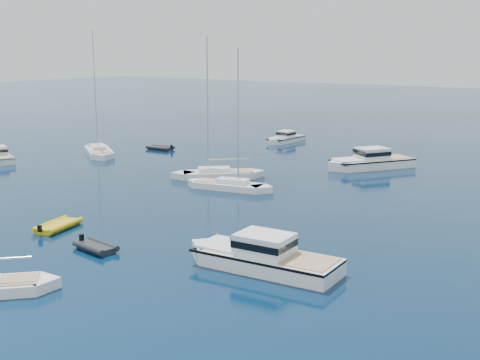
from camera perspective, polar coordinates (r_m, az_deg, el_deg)
name	(u,v)px	position (r m, az deg, el deg)	size (l,w,h in m)	color
motor_cruiser_centre	(261,268)	(36.46, 1.93, -8.00)	(3.12, 10.18, 2.67)	white
motor_cruiser_distant	(370,168)	(68.17, 11.65, 1.06)	(3.23, 10.54, 2.77)	silver
motor_cruiser_horizon	(285,142)	(85.90, 4.12, 3.44)	(2.30, 7.53, 1.98)	white
sailboat_mid_l	(218,178)	(61.75, -2.00, 0.21)	(2.51, 9.64, 14.17)	silver
sailboat_centre	(229,189)	(56.64, -0.99, -0.84)	(2.29, 8.80, 12.94)	white
sailboat_far_l	(99,155)	(77.29, -12.65, 2.26)	(2.68, 10.33, 15.18)	silver
tender_yellow	(58,229)	(46.07, -16.16, -4.25)	(2.07, 3.81, 0.95)	gold
tender_grey_near	(96,250)	(40.58, -12.91, -6.23)	(1.76, 3.12, 0.95)	black
tender_grey_far	(160,150)	(79.86, -7.24, 2.75)	(1.98, 3.59, 0.95)	black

